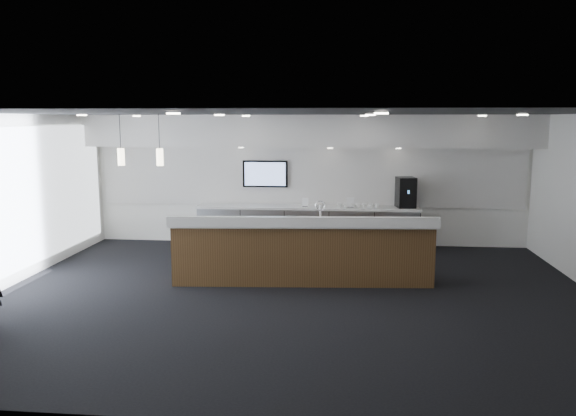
# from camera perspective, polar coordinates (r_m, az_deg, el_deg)

# --- Properties ---
(ground) EXTENTS (10.00, 10.00, 0.00)m
(ground) POSITION_cam_1_polar(r_m,az_deg,el_deg) (9.45, 0.58, -8.88)
(ground) COLOR black
(ground) RESTS_ON ground
(ceiling) EXTENTS (10.00, 8.00, 0.02)m
(ceiling) POSITION_cam_1_polar(r_m,az_deg,el_deg) (9.00, 0.61, 9.62)
(ceiling) COLOR black
(ceiling) RESTS_ON back_wall
(back_wall) EXTENTS (10.00, 0.02, 3.00)m
(back_wall) POSITION_cam_1_polar(r_m,az_deg,el_deg) (13.06, 2.09, 2.83)
(back_wall) COLOR white
(back_wall) RESTS_ON ground
(left_wall) EXTENTS (0.02, 8.00, 3.00)m
(left_wall) POSITION_cam_1_polar(r_m,az_deg,el_deg) (10.75, -27.02, 0.51)
(left_wall) COLOR white
(left_wall) RESTS_ON ground
(soffit_bulkhead) EXTENTS (10.00, 0.90, 0.70)m
(soffit_bulkhead) POSITION_cam_1_polar(r_m,az_deg,el_deg) (12.54, 2.00, 7.84)
(soffit_bulkhead) COLOR silver
(soffit_bulkhead) RESTS_ON back_wall
(alcove_panel) EXTENTS (9.80, 0.06, 1.40)m
(alcove_panel) POSITION_cam_1_polar(r_m,az_deg,el_deg) (13.02, 2.08, 3.25)
(alcove_panel) COLOR silver
(alcove_panel) RESTS_ON back_wall
(window_blinds_wall) EXTENTS (0.04, 7.36, 2.55)m
(window_blinds_wall) POSITION_cam_1_polar(r_m,az_deg,el_deg) (10.73, -26.84, 0.51)
(window_blinds_wall) COLOR silver
(window_blinds_wall) RESTS_ON left_wall
(back_credenza) EXTENTS (5.06, 0.66, 0.95)m
(back_credenza) POSITION_cam_1_polar(r_m,az_deg,el_deg) (12.86, 1.97, -1.87)
(back_credenza) COLOR #9CA0A5
(back_credenza) RESTS_ON ground
(wall_tv) EXTENTS (1.05, 0.08, 0.62)m
(wall_tv) POSITION_cam_1_polar(r_m,az_deg,el_deg) (13.05, -2.33, 3.49)
(wall_tv) COLOR black
(wall_tv) RESTS_ON back_wall
(pendant_left) EXTENTS (0.12, 0.12, 0.30)m
(pendant_left) POSITION_cam_1_polar(r_m,az_deg,el_deg) (10.29, -12.51, 5.15)
(pendant_left) COLOR #F4E5BE
(pendant_left) RESTS_ON ceiling
(pendant_right) EXTENTS (0.12, 0.12, 0.30)m
(pendant_right) POSITION_cam_1_polar(r_m,az_deg,el_deg) (10.52, -16.15, 5.09)
(pendant_right) COLOR #F4E5BE
(pendant_right) RESTS_ON ceiling
(ceiling_can_lights) EXTENTS (7.00, 5.00, 0.02)m
(ceiling_can_lights) POSITION_cam_1_polar(r_m,az_deg,el_deg) (9.00, 0.61, 9.43)
(ceiling_can_lights) COLOR white
(ceiling_can_lights) RESTS_ON ceiling
(service_counter) EXTENTS (4.70, 1.11, 1.49)m
(service_counter) POSITION_cam_1_polar(r_m,az_deg,el_deg) (10.03, 1.49, -4.40)
(service_counter) COLOR #493018
(service_counter) RESTS_ON ground
(coffee_machine) EXTENTS (0.45, 0.54, 0.68)m
(coffee_machine) POSITION_cam_1_polar(r_m,az_deg,el_deg) (12.81, 11.87, 1.57)
(coffee_machine) COLOR black
(coffee_machine) RESTS_ON back_credenza
(info_sign_left) EXTENTS (0.14, 0.04, 0.19)m
(info_sign_left) POSITION_cam_1_polar(r_m,az_deg,el_deg) (12.68, 1.75, 0.58)
(info_sign_left) COLOR white
(info_sign_left) RESTS_ON back_credenza
(info_sign_right) EXTENTS (0.16, 0.03, 0.22)m
(info_sign_right) POSITION_cam_1_polar(r_m,az_deg,el_deg) (12.65, 6.36, 0.56)
(info_sign_right) COLOR white
(info_sign_right) RESTS_ON back_credenza
(cup_0) EXTENTS (0.10, 0.10, 0.09)m
(cup_0) POSITION_cam_1_polar(r_m,az_deg,el_deg) (12.70, 9.04, 0.26)
(cup_0) COLOR white
(cup_0) RESTS_ON back_credenza
(cup_1) EXTENTS (0.14, 0.14, 0.09)m
(cup_1) POSITION_cam_1_polar(r_m,az_deg,el_deg) (12.70, 8.41, 0.27)
(cup_1) COLOR white
(cup_1) RESTS_ON back_credenza
(cup_2) EXTENTS (0.12, 0.12, 0.09)m
(cup_2) POSITION_cam_1_polar(r_m,az_deg,el_deg) (12.69, 7.77, 0.28)
(cup_2) COLOR white
(cup_2) RESTS_ON back_credenza
(cup_3) EXTENTS (0.13, 0.13, 0.09)m
(cup_3) POSITION_cam_1_polar(r_m,az_deg,el_deg) (12.68, 7.14, 0.29)
(cup_3) COLOR white
(cup_3) RESTS_ON back_credenza
(cup_4) EXTENTS (0.14, 0.14, 0.09)m
(cup_4) POSITION_cam_1_polar(r_m,az_deg,el_deg) (12.68, 6.51, 0.30)
(cup_4) COLOR white
(cup_4) RESTS_ON back_credenza
(cup_5) EXTENTS (0.11, 0.11, 0.09)m
(cup_5) POSITION_cam_1_polar(r_m,az_deg,el_deg) (12.68, 5.88, 0.30)
(cup_5) COLOR white
(cup_5) RESTS_ON back_credenza
(cup_6) EXTENTS (0.14, 0.14, 0.09)m
(cup_6) POSITION_cam_1_polar(r_m,az_deg,el_deg) (12.68, 5.25, 0.31)
(cup_6) COLOR white
(cup_6) RESTS_ON back_credenza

